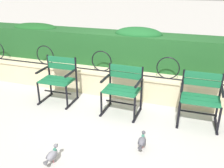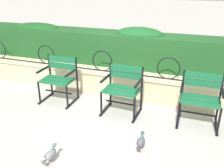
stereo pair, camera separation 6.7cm
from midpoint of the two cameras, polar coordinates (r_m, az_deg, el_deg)
The scene contains 9 objects.
ground_plane at distance 4.38m, azimuth -0.66°, elevation -6.90°, with size 60.00×60.00×0.00m, color #B7B5AF.
stone_wall at distance 4.93m, azimuth 2.39°, elevation -0.02°, with size 7.57×0.41×0.51m.
iron_arch_fence at distance 4.82m, azimuth -1.92°, elevation 4.83°, with size 7.03×0.02×0.42m.
hedge_row at distance 5.20m, azimuth 4.32°, elevation 8.39°, with size 7.42×0.68×0.81m.
park_chair_left at distance 4.79m, azimuth -12.75°, elevation 1.38°, with size 0.65×0.54×0.85m.
park_chair_centre at distance 4.26m, azimuth 2.07°, elevation -0.86°, with size 0.65×0.54×0.82m.
park_chair_right at distance 4.18m, azimuth 19.47°, elevation -2.74°, with size 0.64×0.53×0.83m.
pigeon_near_chairs at distance 3.52m, azimuth 6.45°, elevation -13.11°, with size 0.11×0.29×0.22m.
pigeon_far_side at distance 3.36m, azimuth -14.37°, elevation -15.81°, with size 0.11×0.29×0.22m.
Camera 1 is at (1.26, -3.59, 2.17)m, focal length 39.26 mm.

